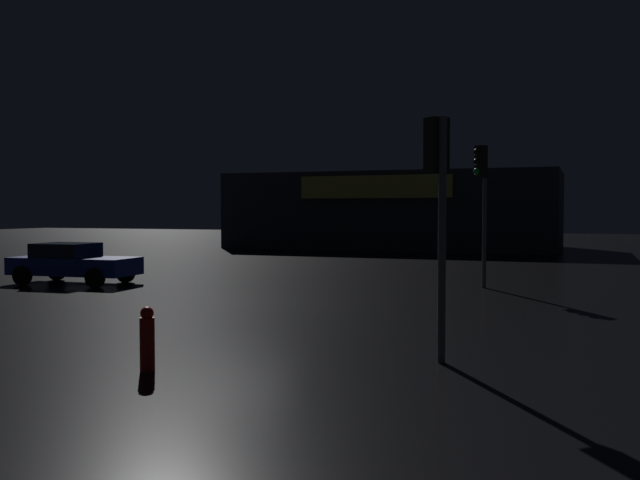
{
  "coord_description": "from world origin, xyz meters",
  "views": [
    {
      "loc": [
        8.35,
        -16.41,
        2.39
      ],
      "look_at": [
        0.66,
        4.03,
        1.47
      ],
      "focal_mm": 39.83,
      "sensor_mm": 36.0,
      "label": 1
    }
  ],
  "objects": [
    {
      "name": "ground_plane",
      "position": [
        0.0,
        0.0,
        0.0
      ],
      "size": [
        120.0,
        120.0,
        0.0
      ],
      "primitive_type": "plane",
      "color": "black"
    },
    {
      "name": "fire_hydrant",
      "position": [
        2.3,
        -7.57,
        0.48
      ],
      "size": [
        0.22,
        0.22,
        0.96
      ],
      "color": "red",
      "rests_on": "ground"
    },
    {
      "name": "store_building",
      "position": [
        -3.07,
        27.67,
        2.35
      ],
      "size": [
        20.09,
        9.62,
        4.69
      ],
      "color": "#33383D",
      "rests_on": "ground"
    },
    {
      "name": "car_near",
      "position": [
        -7.22,
        2.22,
        0.68
      ],
      "size": [
        4.16,
        2.12,
        1.32
      ],
      "color": "navy",
      "rests_on": "ground"
    },
    {
      "name": "traffic_signal_cross_left",
      "position": [
        5.35,
        5.58,
        3.19
      ],
      "size": [
        0.42,
        0.42,
        4.35
      ],
      "color": "#595B60",
      "rests_on": "ground"
    },
    {
      "name": "traffic_signal_opposite",
      "position": [
        6.16,
        -5.36,
        2.83
      ],
      "size": [
        0.43,
        0.41,
        3.83
      ],
      "color": "#595B60",
      "rests_on": "ground"
    }
  ]
}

